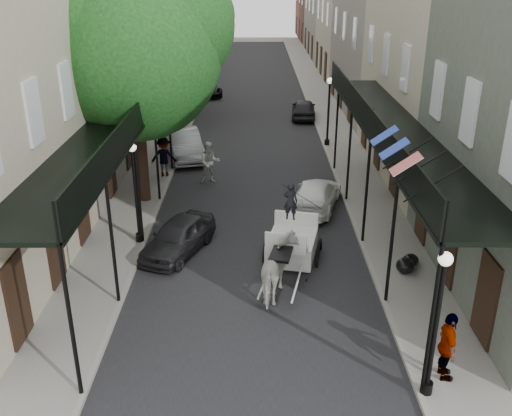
{
  "coord_description": "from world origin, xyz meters",
  "views": [
    {
      "loc": [
        0.08,
        -12.59,
        9.38
      ],
      "look_at": [
        0.12,
        5.57,
        1.6
      ],
      "focal_mm": 40.0,
      "sensor_mm": 36.0,
      "label": 1
    }
  ],
  "objects_px": {
    "carriage": "(294,223)",
    "horse": "(280,270)",
    "car_left_mid": "(184,144)",
    "pedestrian_sidewalk_right": "(447,346)",
    "car_right_near": "(316,195)",
    "lamppost_right_far": "(329,111)",
    "lamppost_left": "(136,192)",
    "tree_far": "(185,27)",
    "pedestrian_walking": "(210,163)",
    "lamppost_right_near": "(436,323)",
    "car_right_far": "(304,109)",
    "car_left_far": "(207,87)",
    "pedestrian_sidewalk_left": "(164,157)",
    "tree_near": "(144,45)",
    "car_left_near": "(178,237)"
  },
  "relations": [
    {
      "from": "carriage",
      "to": "horse",
      "type": "bearing_deg",
      "value": -90.0
    },
    {
      "from": "carriage",
      "to": "car_left_mid",
      "type": "distance_m",
      "value": 11.93
    },
    {
      "from": "pedestrian_sidewalk_right",
      "to": "car_right_near",
      "type": "distance_m",
      "value": 10.96
    },
    {
      "from": "lamppost_right_far",
      "to": "horse",
      "type": "relative_size",
      "value": 1.72
    },
    {
      "from": "lamppost_left",
      "to": "car_left_mid",
      "type": "distance_m",
      "value": 10.14
    },
    {
      "from": "tree_far",
      "to": "pedestrian_walking",
      "type": "xyz_separation_m",
      "value": [
        2.25,
        -11.81,
        -4.86
      ]
    },
    {
      "from": "lamppost_right_near",
      "to": "lamppost_right_far",
      "type": "bearing_deg",
      "value": 90.0
    },
    {
      "from": "lamppost_right_far",
      "to": "pedestrian_sidewalk_right",
      "type": "xyz_separation_m",
      "value": [
        0.56,
        -19.46,
        -1.03
      ]
    },
    {
      "from": "lamppost_right_far",
      "to": "car_right_far",
      "type": "bearing_deg",
      "value": 97.13
    },
    {
      "from": "car_left_mid",
      "to": "car_right_near",
      "type": "xyz_separation_m",
      "value": [
        6.2,
        -6.74,
        -0.14
      ]
    },
    {
      "from": "lamppost_right_far",
      "to": "car_left_mid",
      "type": "bearing_deg",
      "value": -165.72
    },
    {
      "from": "tree_far",
      "to": "car_left_mid",
      "type": "relative_size",
      "value": 1.92
    },
    {
      "from": "car_left_far",
      "to": "lamppost_left",
      "type": "bearing_deg",
      "value": -100.69
    },
    {
      "from": "car_left_mid",
      "to": "car_right_far",
      "type": "xyz_separation_m",
      "value": [
        6.9,
        8.36,
        -0.1
      ]
    },
    {
      "from": "carriage",
      "to": "pedestrian_sidewalk_left",
      "type": "relative_size",
      "value": 1.62
    },
    {
      "from": "horse",
      "to": "car_right_far",
      "type": "distance_m",
      "value": 22.08
    },
    {
      "from": "lamppost_right_near",
      "to": "lamppost_right_far",
      "type": "distance_m",
      "value": 20.0
    },
    {
      "from": "tree_far",
      "to": "carriage",
      "type": "distance_m",
      "value": 20.32
    },
    {
      "from": "car_right_near",
      "to": "horse",
      "type": "bearing_deg",
      "value": 91.93
    },
    {
      "from": "carriage",
      "to": "car_left_far",
      "type": "bearing_deg",
      "value": 112.9
    },
    {
      "from": "lamppost_left",
      "to": "car_left_far",
      "type": "height_order",
      "value": "lamppost_left"
    },
    {
      "from": "pedestrian_sidewalk_right",
      "to": "car_right_far",
      "type": "relative_size",
      "value": 0.48
    },
    {
      "from": "tree_near",
      "to": "pedestrian_walking",
      "type": "xyz_separation_m",
      "value": [
        2.2,
        2.19,
        -5.51
      ]
    },
    {
      "from": "lamppost_right_far",
      "to": "pedestrian_sidewalk_right",
      "type": "distance_m",
      "value": 19.49
    },
    {
      "from": "car_left_far",
      "to": "lamppost_right_far",
      "type": "bearing_deg",
      "value": -70.2
    },
    {
      "from": "tree_near",
      "to": "lamppost_left",
      "type": "xyz_separation_m",
      "value": [
        0.1,
        -4.18,
        -4.44
      ]
    },
    {
      "from": "car_right_near",
      "to": "car_right_far",
      "type": "bearing_deg",
      "value": -76.31
    },
    {
      "from": "pedestrian_sidewalk_right",
      "to": "car_left_mid",
      "type": "bearing_deg",
      "value": 28.89
    },
    {
      "from": "car_right_far",
      "to": "tree_far",
      "type": "bearing_deg",
      "value": 5.96
    },
    {
      "from": "lamppost_left",
      "to": "pedestrian_sidewalk_left",
      "type": "xyz_separation_m",
      "value": [
        -0.1,
        6.97,
        -0.99
      ]
    },
    {
      "from": "tree_far",
      "to": "car_right_far",
      "type": "distance_m",
      "value": 9.16
    },
    {
      "from": "car_left_near",
      "to": "lamppost_right_far",
      "type": "bearing_deg",
      "value": 84.06
    },
    {
      "from": "lamppost_left",
      "to": "car_left_near",
      "type": "bearing_deg",
      "value": -24.08
    },
    {
      "from": "car_right_near",
      "to": "lamppost_right_near",
      "type": "bearing_deg",
      "value": 113.9
    },
    {
      "from": "lamppost_right_near",
      "to": "car_left_far",
      "type": "relative_size",
      "value": 0.86
    },
    {
      "from": "tree_near",
      "to": "lamppost_left",
      "type": "height_order",
      "value": "tree_near"
    },
    {
      "from": "lamppost_left",
      "to": "car_left_near",
      "type": "xyz_separation_m",
      "value": [
        1.5,
        -0.67,
        -1.43
      ]
    },
    {
      "from": "lamppost_right_far",
      "to": "tree_near",
      "type": "bearing_deg",
      "value": -136.69
    },
    {
      "from": "lamppost_left",
      "to": "lamppost_right_far",
      "type": "height_order",
      "value": "same"
    },
    {
      "from": "lamppost_left",
      "to": "car_left_mid",
      "type": "height_order",
      "value": "lamppost_left"
    },
    {
      "from": "car_right_near",
      "to": "car_right_far",
      "type": "height_order",
      "value": "car_right_far"
    },
    {
      "from": "car_left_mid",
      "to": "car_right_near",
      "type": "height_order",
      "value": "car_left_mid"
    },
    {
      "from": "lamppost_right_far",
      "to": "tree_far",
      "type": "bearing_deg",
      "value": 143.49
    },
    {
      "from": "pedestrian_walking",
      "to": "pedestrian_sidewalk_left",
      "type": "height_order",
      "value": "pedestrian_sidewalk_left"
    },
    {
      "from": "car_left_near",
      "to": "lamppost_left",
      "type": "bearing_deg",
      "value": 177.84
    },
    {
      "from": "car_left_far",
      "to": "car_right_far",
      "type": "distance_m",
      "value": 10.03
    },
    {
      "from": "lamppost_right_near",
      "to": "pedestrian_sidewalk_right",
      "type": "bearing_deg",
      "value": 44.07
    },
    {
      "from": "lamppost_right_far",
      "to": "carriage",
      "type": "height_order",
      "value": "lamppost_right_far"
    },
    {
      "from": "pedestrian_sidewalk_right",
      "to": "car_left_near",
      "type": "height_order",
      "value": "pedestrian_sidewalk_right"
    },
    {
      "from": "tree_near",
      "to": "car_left_near",
      "type": "height_order",
      "value": "tree_near"
    }
  ]
}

